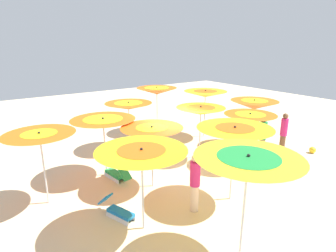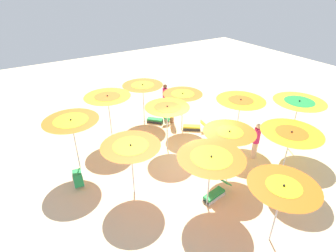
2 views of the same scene
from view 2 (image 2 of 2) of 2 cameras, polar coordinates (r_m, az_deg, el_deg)
ground at (r=12.61m, az=5.21°, el=-7.21°), size 39.06×39.06×0.04m
beach_umbrella_0 at (r=8.59m, az=22.83°, el=-12.26°), size 2.04×2.04×2.32m
beach_umbrella_1 at (r=11.35m, az=24.26°, el=-1.92°), size 2.29×2.29×2.30m
beach_umbrella_2 at (r=13.53m, az=25.58°, el=3.93°), size 2.27×2.27×2.56m
beach_umbrella_3 at (r=9.28m, az=8.96°, el=-7.20°), size 2.30×2.30×2.23m
beach_umbrella_4 at (r=10.91m, az=12.62°, el=-2.07°), size 2.06×2.06×2.17m
beach_umbrella_5 at (r=13.11m, az=14.87°, el=4.63°), size 2.26×2.26×2.42m
beach_umbrella_6 at (r=9.80m, az=-7.75°, el=-4.77°), size 2.14×2.14×2.23m
beach_umbrella_7 at (r=12.35m, az=-0.16°, el=3.41°), size 2.04×2.04×2.28m
beach_umbrella_8 at (r=14.07m, az=3.08°, el=6.18°), size 2.04×2.04×2.15m
beach_umbrella_9 at (r=11.35m, az=-19.49°, el=0.38°), size 2.17×2.17×2.53m
beach_umbrella_10 at (r=13.22m, az=-12.48°, el=5.49°), size 2.19×2.19×2.48m
beach_umbrella_11 at (r=14.95m, az=-5.28°, el=7.82°), size 2.19×2.19×2.26m
lounger_0 at (r=11.87m, az=-18.29°, el=-10.22°), size 1.29×0.55×0.62m
lounger_1 at (r=14.84m, az=5.34°, el=-0.10°), size 1.02×1.21×0.56m
lounger_2 at (r=11.64m, az=21.28°, el=-11.75°), size 0.70×1.24×0.61m
lounger_3 at (r=10.81m, az=10.02°, el=-13.49°), size 0.53×1.34×0.59m
lounger_4 at (r=15.47m, az=-2.33°, el=1.38°), size 1.17×1.14×0.60m
beachgoer_0 at (r=15.19m, az=0.80°, el=4.12°), size 0.30×0.30×1.85m
beachgoer_1 at (r=12.81m, az=17.90°, el=-2.89°), size 0.30×0.30×1.78m
beachgoer_2 at (r=16.17m, az=-0.61°, el=5.79°), size 0.30×0.30×1.87m
beach_ball at (r=17.85m, az=-0.66°, el=5.19°), size 0.29×0.29×0.29m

